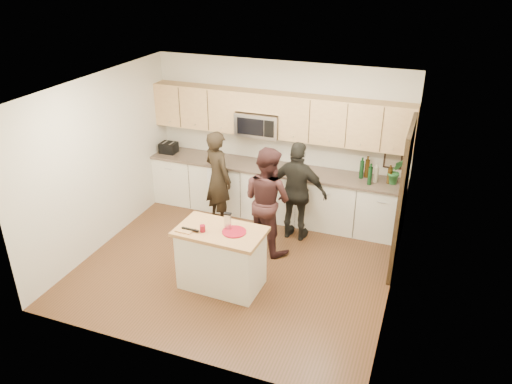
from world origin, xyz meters
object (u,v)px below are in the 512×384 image
at_px(island, 221,258).
at_px(woman_right, 297,192).
at_px(woman_center, 267,200).
at_px(woman_left, 218,178).
at_px(toaster, 169,148).

xyz_separation_m(island, woman_right, (0.61, 1.64, 0.38)).
bearing_deg(island, woman_center, 79.63).
distance_m(island, woman_left, 1.89).
height_order(woman_left, woman_right, woman_left).
distance_m(island, toaster, 3.06).
bearing_deg(woman_center, woman_right, -103.14).
bearing_deg(woman_right, island, 74.23).
bearing_deg(woman_center, island, 100.29).
relative_size(toaster, woman_center, 0.17).
distance_m(woman_left, woman_center, 1.17).
height_order(toaster, woman_center, woman_center).
bearing_deg(island, woman_right, 71.98).
xyz_separation_m(woman_center, woman_right, (0.35, 0.47, -0.02)).
height_order(island, woman_center, woman_center).
relative_size(island, toaster, 4.19).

